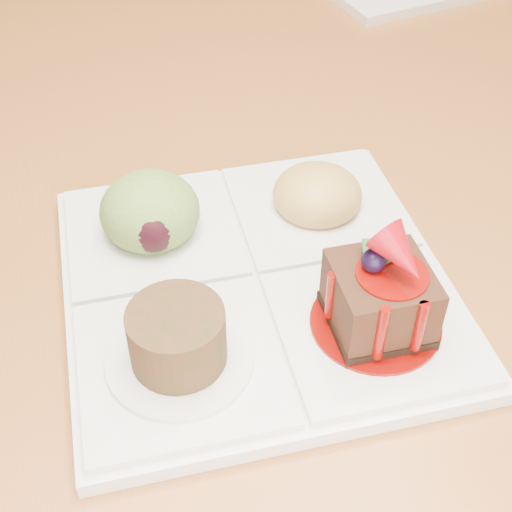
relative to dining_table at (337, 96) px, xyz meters
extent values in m
plane|color=brown|center=(0.00, 0.00, -0.68)|extent=(6.00, 6.00, 0.00)
cube|color=#996427|center=(0.00, 0.00, 0.05)|extent=(1.00, 1.80, 0.04)
cylinder|color=#996427|center=(-0.44, 0.84, -0.33)|extent=(0.06, 0.06, 0.71)
cylinder|color=#996427|center=(0.44, 0.84, -0.33)|extent=(0.06, 0.06, 0.71)
cylinder|color=black|center=(-0.48, 0.09, -0.49)|extent=(0.03, 0.03, 0.39)
cube|color=silver|center=(-0.18, -0.36, 0.07)|extent=(0.28, 0.28, 0.01)
cube|color=silver|center=(-0.11, -0.43, 0.08)|extent=(0.13, 0.13, 0.01)
cube|color=silver|center=(-0.24, -0.43, 0.08)|extent=(0.13, 0.13, 0.01)
cube|color=silver|center=(-0.24, -0.30, 0.08)|extent=(0.13, 0.13, 0.01)
cube|color=silver|center=(-0.11, -0.29, 0.08)|extent=(0.13, 0.13, 0.01)
cylinder|color=#680703|center=(-0.11, -0.43, 0.09)|extent=(0.09, 0.09, 0.00)
cube|color=black|center=(-0.11, -0.43, 0.09)|extent=(0.06, 0.06, 0.01)
cube|color=#35200E|center=(-0.11, -0.43, 0.11)|extent=(0.06, 0.06, 0.04)
cylinder|color=#680703|center=(-0.11, -0.43, 0.13)|extent=(0.05, 0.05, 0.00)
sphere|color=black|center=(-0.12, -0.42, 0.14)|extent=(0.02, 0.02, 0.02)
cone|color=#A00A14|center=(-0.10, -0.43, 0.15)|extent=(0.04, 0.05, 0.04)
cube|color=#124A20|center=(-0.11, -0.41, 0.14)|extent=(0.02, 0.02, 0.01)
cube|color=#124A20|center=(-0.11, -0.41, 0.14)|extent=(0.01, 0.02, 0.01)
cylinder|color=#680703|center=(-0.12, -0.46, 0.11)|extent=(0.01, 0.01, 0.04)
cylinder|color=#680703|center=(-0.10, -0.46, 0.11)|extent=(0.01, 0.01, 0.04)
cylinder|color=#680703|center=(-0.14, -0.42, 0.11)|extent=(0.01, 0.01, 0.04)
cylinder|color=silver|center=(-0.24, -0.43, 0.09)|extent=(0.09, 0.09, 0.00)
cylinder|color=#512617|center=(-0.24, -0.43, 0.11)|extent=(0.06, 0.06, 0.04)
cylinder|color=#47210F|center=(-0.24, -0.43, 0.12)|extent=(0.05, 0.05, 0.00)
ellipsoid|color=olive|center=(-0.24, -0.30, 0.10)|extent=(0.07, 0.07, 0.06)
ellipsoid|color=black|center=(-0.24, -0.32, 0.10)|extent=(0.04, 0.03, 0.03)
ellipsoid|color=#AB7E3D|center=(-0.11, -0.29, 0.09)|extent=(0.07, 0.07, 0.04)
cube|color=red|center=(-0.10, -0.29, 0.10)|extent=(0.02, 0.02, 0.02)
cube|color=#537018|center=(-0.11, -0.28, 0.10)|extent=(0.02, 0.02, 0.02)
cube|color=red|center=(-0.12, -0.28, 0.10)|extent=(0.02, 0.02, 0.02)
cube|color=#537018|center=(-0.13, -0.29, 0.10)|extent=(0.02, 0.02, 0.02)
cube|color=red|center=(-0.12, -0.31, 0.10)|extent=(0.02, 0.02, 0.01)
cube|color=#537018|center=(-0.11, -0.31, 0.10)|extent=(0.02, 0.02, 0.02)
cube|color=red|center=(-0.10, -0.30, 0.10)|extent=(0.02, 0.02, 0.02)
camera|label=1|loc=(-0.25, -0.72, 0.44)|focal=50.00mm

